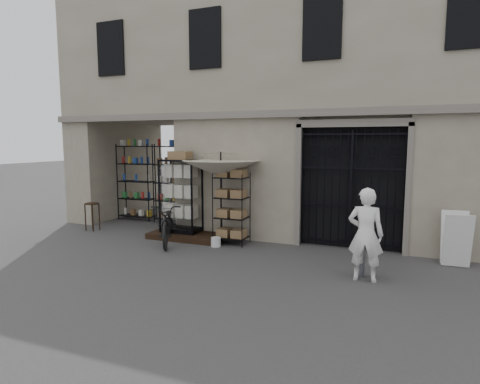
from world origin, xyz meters
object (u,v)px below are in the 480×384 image
at_px(market_umbrella, 221,164).
at_px(shopkeeper, 364,280).
at_px(bicycle, 169,243).
at_px(easel_sign, 456,239).
at_px(wire_rack, 232,209).
at_px(white_bucket, 216,242).
at_px(steel_bollard, 361,257).
at_px(wooden_stool, 92,216).
at_px(display_cabinet, 181,200).

distance_m(market_umbrella, shopkeeper, 4.50).
distance_m(bicycle, shopkeeper, 4.96).
height_order(shopkeeper, easel_sign, easel_sign).
height_order(wire_rack, market_umbrella, market_umbrella).
distance_m(white_bucket, easel_sign, 5.32).
bearing_deg(bicycle, wire_rack, -6.36).
xyz_separation_m(wire_rack, steel_bollard, (3.28, -1.37, -0.50)).
relative_size(wire_rack, market_umbrella, 0.65).
bearing_deg(wooden_stool, shopkeeper, -10.92).
relative_size(wire_rack, wooden_stool, 2.23).
xyz_separation_m(wooden_stool, shopkeeper, (7.74, -1.49, -0.42)).
height_order(wire_rack, white_bucket, wire_rack).
distance_m(wooden_stool, shopkeeper, 7.89).
relative_size(steel_bollard, shopkeeper, 0.44).
relative_size(display_cabinet, easel_sign, 1.89).
bearing_deg(wooden_stool, bicycle, -9.59).
distance_m(wooden_stool, steel_bollard, 7.77).
bearing_deg(market_umbrella, easel_sign, -0.66).
bearing_deg(steel_bollard, market_umbrella, 158.15).
bearing_deg(bicycle, display_cabinet, 66.40).
distance_m(white_bucket, shopkeeper, 3.79).
relative_size(white_bucket, wooden_stool, 0.30).
bearing_deg(display_cabinet, steel_bollard, 1.27).
bearing_deg(wooden_stool, steel_bollard, -9.58).
relative_size(bicycle, shopkeeper, 1.15).
distance_m(display_cabinet, easel_sign, 6.59).
bearing_deg(wooden_stool, wire_rack, 0.99).
bearing_deg(bicycle, easel_sign, -21.78).
bearing_deg(white_bucket, wire_rack, 58.38).
xyz_separation_m(wire_rack, bicycle, (-1.51, -0.56, -0.88)).
relative_size(market_umbrella, white_bucket, 11.57).
distance_m(wire_rack, easel_sign, 5.04).
bearing_deg(display_cabinet, shopkeeper, -0.58).
distance_m(white_bucket, wooden_stool, 4.16).
height_order(display_cabinet, easel_sign, display_cabinet).
bearing_deg(bicycle, shopkeeper, -38.53).
height_order(wire_rack, bicycle, wire_rack).
height_order(display_cabinet, shopkeeper, display_cabinet).
distance_m(wire_rack, steel_bollard, 3.59).
height_order(wooden_stool, steel_bollard, wooden_stool).
height_order(white_bucket, shopkeeper, white_bucket).
xyz_separation_m(bicycle, steel_bollard, (4.78, -0.81, 0.38)).
distance_m(market_umbrella, white_bucket, 1.95).
xyz_separation_m(white_bucket, steel_bollard, (3.53, -0.96, 0.26)).
bearing_deg(easel_sign, bicycle, -178.37).
height_order(display_cabinet, wire_rack, display_cabinet).
relative_size(market_umbrella, steel_bollard, 3.66).
distance_m(steel_bollard, easel_sign, 2.24).
bearing_deg(market_umbrella, steel_bollard, -21.85).
distance_m(wire_rack, shopkeeper, 3.81).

